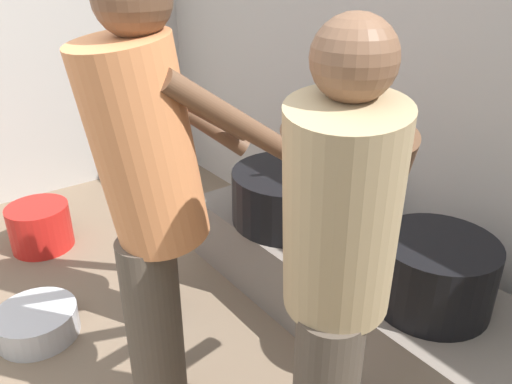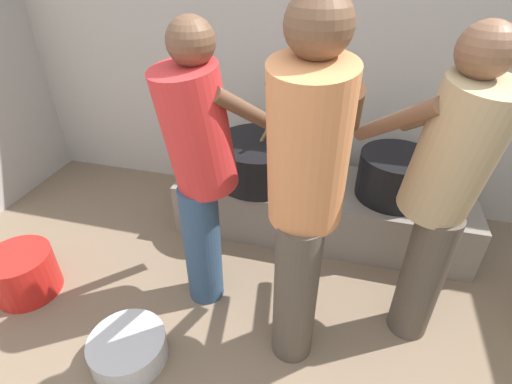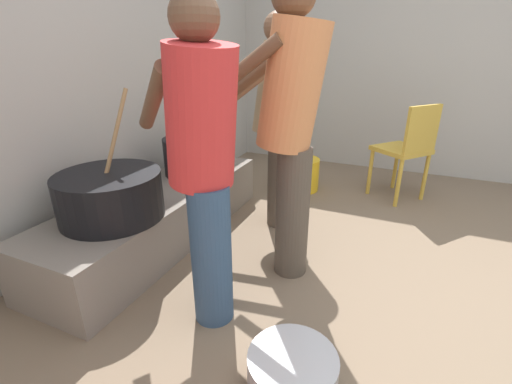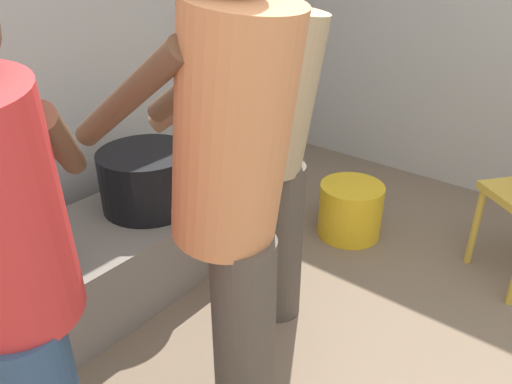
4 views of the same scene
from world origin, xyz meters
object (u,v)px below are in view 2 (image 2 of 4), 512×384
metal_mixing_bowl (128,348)px  cook_in_red_shirt (200,163)px  cooking_pot_secondary (395,176)px  bucket_red_plastic (24,273)px  cooking_pot_main (259,160)px  cook_in_orange_shirt (305,188)px  cook_in_tan_shirt (444,187)px

metal_mixing_bowl → cook_in_red_shirt: bearing=65.4°
cooking_pot_secondary → bucket_red_plastic: bearing=-153.7°
cooking_pot_main → cooking_pot_secondary: cooking_pot_main is taller
cooking_pot_secondary → cook_in_orange_shirt: (-0.45, -0.95, 0.43)m
cook_in_tan_shirt → cooking_pot_main: bearing=145.6°
cook_in_red_shirt → cook_in_orange_shirt: 0.58m
bucket_red_plastic → cooking_pot_main: bearing=40.9°
cooking_pot_secondary → metal_mixing_bowl: (-1.22, -1.25, -0.45)m
cook_in_red_shirt → metal_mixing_bowl: 0.98m
bucket_red_plastic → metal_mixing_bowl: 0.84m
cook_in_red_shirt → cooking_pot_main: bearing=81.5°
cooking_pot_main → cooking_pot_secondary: (0.87, 0.00, 0.01)m
bucket_red_plastic → metal_mixing_bowl: bearing=-17.2°
cook_in_tan_shirt → cook_in_orange_shirt: (-0.56, -0.28, 0.07)m
cook_in_orange_shirt → metal_mixing_bowl: (-0.77, -0.30, -0.88)m
bucket_red_plastic → cook_in_orange_shirt: bearing=1.8°
cook_in_red_shirt → bucket_red_plastic: 1.30m
cooking_pot_secondary → cook_in_tan_shirt: bearing=-81.0°
cooking_pot_secondary → metal_mixing_bowl: cooking_pot_secondary is taller
cook_in_orange_shirt → bucket_red_plastic: (-1.57, -0.05, -0.81)m
cooking_pot_main → cook_in_tan_shirt: bearing=-34.4°
cook_in_red_shirt → metal_mixing_bowl: cook_in_red_shirt is taller
cooking_pot_main → cook_in_tan_shirt: size_ratio=0.47×
cooking_pot_secondary → cook_in_tan_shirt: 0.77m
cooking_pot_main → cook_in_red_shirt: bearing=-98.5°
cook_in_red_shirt → bucket_red_plastic: bearing=-165.1°
cooking_pot_secondary → cook_in_red_shirt: bearing=-143.6°
bucket_red_plastic → metal_mixing_bowl: bucket_red_plastic is taller
cook_in_tan_shirt → cook_in_orange_shirt: cook_in_orange_shirt is taller
cooking_pot_secondary → metal_mixing_bowl: bearing=-134.4°
cooking_pot_secondary → cook_in_red_shirt: (-0.98, -0.72, 0.35)m
metal_mixing_bowl → cooking_pot_secondary: bearing=45.6°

